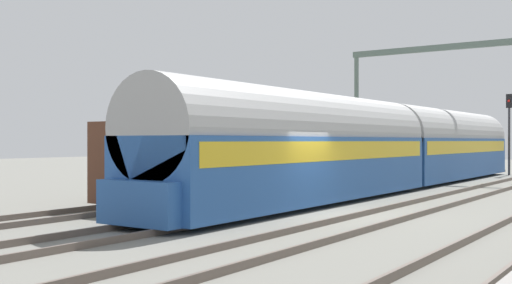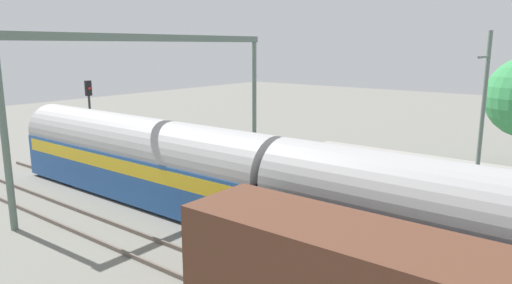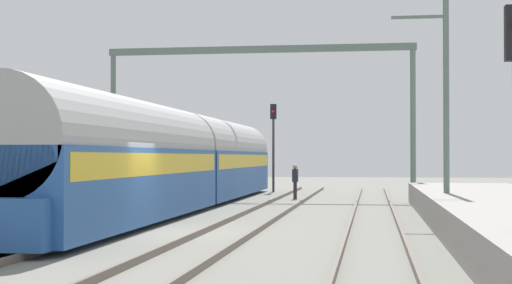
{
  "view_description": "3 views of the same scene",
  "coord_description": "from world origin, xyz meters",
  "px_view_note": "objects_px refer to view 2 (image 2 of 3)",
  "views": [
    {
      "loc": [
        8.86,
        -16.86,
        2.23
      ],
      "look_at": [
        -1.95,
        -0.87,
        2.19
      ],
      "focal_mm": 43.52,
      "sensor_mm": 36.0,
      "label": 1
    },
    {
      "loc": [
        -15.92,
        0.5,
        7.33
      ],
      "look_at": [
        1.27,
        13.94,
        2.81
      ],
      "focal_mm": 32.91,
      "sensor_mm": 36.0,
      "label": 2
    },
    {
      "loc": [
        5.8,
        -21.35,
        2.11
      ],
      "look_at": [
        -0.98,
        24.87,
        2.97
      ],
      "focal_mm": 55.57,
      "sensor_mm": 36.0,
      "label": 3
    }
  ],
  "objects_px": {
    "passenger_train": "(278,189)",
    "person_crossing": "(207,163)",
    "railway_signal_far": "(90,112)",
    "catenary_gantry": "(159,74)"
  },
  "relations": [
    {
      "from": "passenger_train",
      "to": "railway_signal_far",
      "type": "bearing_deg",
      "value": 82.83
    },
    {
      "from": "passenger_train",
      "to": "person_crossing",
      "type": "distance_m",
      "value": 8.57
    },
    {
      "from": "catenary_gantry",
      "to": "person_crossing",
      "type": "bearing_deg",
      "value": -33.13
    },
    {
      "from": "passenger_train",
      "to": "person_crossing",
      "type": "relative_size",
      "value": 18.99
    },
    {
      "from": "passenger_train",
      "to": "railway_signal_far",
      "type": "distance_m",
      "value": 15.43
    },
    {
      "from": "railway_signal_far",
      "to": "catenary_gantry",
      "type": "bearing_deg",
      "value": -89.68
    },
    {
      "from": "passenger_train",
      "to": "railway_signal_far",
      "type": "height_order",
      "value": "railway_signal_far"
    },
    {
      "from": "catenary_gantry",
      "to": "railway_signal_far",
      "type": "bearing_deg",
      "value": 90.32
    },
    {
      "from": "passenger_train",
      "to": "person_crossing",
      "type": "height_order",
      "value": "passenger_train"
    },
    {
      "from": "railway_signal_far",
      "to": "catenary_gantry",
      "type": "height_order",
      "value": "catenary_gantry"
    }
  ]
}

